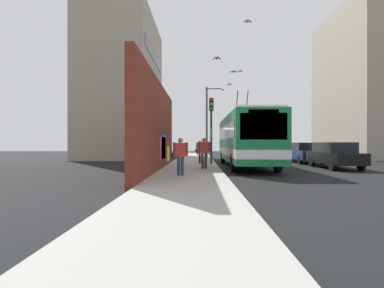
{
  "coord_description": "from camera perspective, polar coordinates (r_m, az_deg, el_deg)",
  "views": [
    {
      "loc": [
        -20.64,
        1.15,
        1.51
      ],
      "look_at": [
        -0.79,
        1.61,
        1.48
      ],
      "focal_mm": 28.89,
      "sensor_mm": 36.0,
      "label": 1
    }
  ],
  "objects": [
    {
      "name": "traffic_light",
      "position": [
        20.46,
        3.59,
        4.5
      ],
      "size": [
        0.49,
        0.28,
        4.38
      ],
      "color": "#2D382D",
      "rests_on": "sidewalk_slab"
    },
    {
      "name": "graffiti_wall",
      "position": [
        16.56,
        -6.3,
        3.02
      ],
      "size": [
        13.48,
        0.32,
        4.74
      ],
      "color": "maroon",
      "rests_on": "ground_plane"
    },
    {
      "name": "building_far_left",
      "position": [
        34.31,
        -12.43,
        9.91
      ],
      "size": [
        13.32,
        6.53,
        14.72
      ],
      "color": "#9E937F",
      "rests_on": "ground_plane"
    },
    {
      "name": "sidewalk_slab",
      "position": [
        20.7,
        0.09,
        -3.89
      ],
      "size": [
        48.0,
        3.2,
        0.15
      ],
      "primitive_type": "cube",
      "color": "#9E9B93",
      "rests_on": "ground_plane"
    },
    {
      "name": "city_bus",
      "position": [
        20.06,
        9.8,
        1.03
      ],
      "size": [
        11.35,
        2.58,
        5.09
      ],
      "color": "#19723F",
      "rests_on": "ground_plane"
    },
    {
      "name": "parked_car_black",
      "position": [
        20.51,
        24.77,
        -1.81
      ],
      "size": [
        4.74,
        1.78,
        1.58
      ],
      "color": "black",
      "rests_on": "ground_plane"
    },
    {
      "name": "parked_car_navy",
      "position": [
        25.57,
        19.93,
        -1.43
      ],
      "size": [
        4.87,
        1.84,
        1.58
      ],
      "color": "navy",
      "rests_on": "ground_plane"
    },
    {
      "name": "street_lamp",
      "position": [
        28.67,
        3.12,
        4.93
      ],
      "size": [
        0.44,
        1.72,
        6.58
      ],
      "color": "#4C4C51",
      "rests_on": "sidewalk_slab"
    },
    {
      "name": "pedestrian_near_wall",
      "position": [
        13.14,
        -2.19,
        -1.77
      ],
      "size": [
        0.22,
        0.73,
        1.61
      ],
      "color": "#2D3F59",
      "rests_on": "sidewalk_slab"
    },
    {
      "name": "building_far_right",
      "position": [
        38.43,
        29.97,
        9.57
      ],
      "size": [
        13.03,
        7.59,
        15.69
      ],
      "color": "#9E937F",
      "rests_on": "ground_plane"
    },
    {
      "name": "parked_car_champagne",
      "position": [
        30.83,
        16.67,
        -1.17
      ],
      "size": [
        4.64,
        1.85,
        1.58
      ],
      "color": "#C6B793",
      "rests_on": "ground_plane"
    },
    {
      "name": "pedestrian_at_curb",
      "position": [
        16.73,
        2.22,
        -1.21
      ],
      "size": [
        0.22,
        0.75,
        1.67
      ],
      "color": "#3F3326",
      "rests_on": "sidewalk_slab"
    },
    {
      "name": "ground_plane",
      "position": [
        20.73,
        4.53,
        -4.09
      ],
      "size": [
        80.0,
        80.0,
        0.0
      ],
      "primitive_type": "plane",
      "color": "black"
    },
    {
      "name": "pedestrian_midblock",
      "position": [
        21.15,
        1.63,
        -1.02
      ],
      "size": [
        0.22,
        0.74,
        1.63
      ],
      "color": "#1E1E2D",
      "rests_on": "sidewalk_slab"
    },
    {
      "name": "flying_pigeons",
      "position": [
        23.01,
        7.65,
        14.5
      ],
      "size": [
        7.03,
        2.74,
        2.92
      ],
      "color": "gray"
    }
  ]
}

